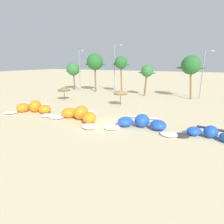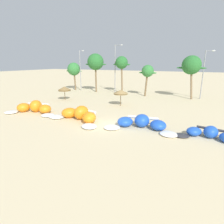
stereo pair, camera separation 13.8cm
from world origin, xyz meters
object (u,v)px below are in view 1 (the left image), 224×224
(beach_umbrella_middle, at_px, (120,92))
(lamppost_west_center, at_px, (115,67))
(beach_umbrella_near_van, at_px, (64,89))
(palm_center_right, at_px, (191,65))
(palm_left, at_px, (95,62))
(palm_leftmost, at_px, (73,69))
(lamppost_east_center, at_px, (203,72))
(kite_left, at_px, (79,115))
(kite_left_of_center, at_px, (141,123))
(palm_center_left, at_px, (147,72))
(lamppost_west, at_px, (80,69))
(palm_left_of_gap, at_px, (121,63))
(kite_far_left, at_px, (34,108))
(kite_center, at_px, (210,134))

(beach_umbrella_middle, xyz_separation_m, lamppost_west_center, (-6.55, 11.92, 3.66))
(beach_umbrella_near_van, height_order, beach_umbrella_middle, beach_umbrella_middle)
(palm_center_right, bearing_deg, palm_left, -178.65)
(palm_leftmost, relative_size, lamppost_east_center, 0.75)
(palm_left, xyz_separation_m, lamppost_east_center, (22.86, 1.67, -1.87))
(kite_left, xyz_separation_m, lamppost_east_center, (13.21, 21.79, 4.40))
(kite_left_of_center, relative_size, beach_umbrella_near_van, 3.16)
(palm_center_left, bearing_deg, lamppost_west, 178.08)
(palm_left, xyz_separation_m, palm_left_of_gap, (6.17, 0.99, -0.23))
(palm_leftmost, xyz_separation_m, palm_center_right, (27.31, 0.04, 1.18))
(beach_umbrella_middle, relative_size, palm_left_of_gap, 0.32)
(kite_far_left, bearing_deg, palm_left_of_gap, 78.35)
(kite_left, xyz_separation_m, kite_center, (14.46, 0.74, -0.22))
(lamppost_east_center, bearing_deg, palm_leftmost, -177.63)
(kite_far_left, relative_size, lamppost_west, 0.82)
(beach_umbrella_near_van, relative_size, lamppost_west_center, 0.24)
(beach_umbrella_middle, relative_size, palm_center_right, 0.32)
(beach_umbrella_near_van, bearing_deg, kite_far_left, -77.23)
(kite_far_left, bearing_deg, lamppost_west, 107.32)
(kite_far_left, height_order, palm_center_right, palm_center_right)
(kite_center, xyz_separation_m, palm_left_of_gap, (-17.94, 20.36, 6.26))
(kite_center, distance_m, palm_leftmost, 36.94)
(beach_umbrella_near_van, xyz_separation_m, palm_center_left, (12.73, 10.78, 2.93))
(beach_umbrella_middle, bearing_deg, palm_leftmost, 147.99)
(kite_left, relative_size, palm_left_of_gap, 0.98)
(kite_left_of_center, xyz_separation_m, lamppost_east_center, (5.43, 21.11, 4.51))
(palm_leftmost, distance_m, lamppost_west_center, 11.33)
(palm_left, height_order, lamppost_east_center, lamppost_east_center)
(lamppost_west, relative_size, lamppost_west_center, 0.91)
(kite_far_left, relative_size, lamppost_east_center, 0.87)
(palm_center_left, bearing_deg, kite_left, -98.23)
(palm_center_right, relative_size, lamppost_east_center, 0.90)
(beach_umbrella_near_van, height_order, palm_center_right, palm_center_right)
(kite_left_of_center, height_order, palm_leftmost, palm_leftmost)
(kite_left_of_center, distance_m, palm_center_left, 20.29)
(kite_far_left, bearing_deg, kite_left, -0.50)
(palm_left_of_gap, bearing_deg, palm_center_left, -11.24)
(palm_leftmost, height_order, palm_left, palm_left)
(palm_leftmost, height_order, lamppost_west, lamppost_west)
(kite_far_left, height_order, palm_left_of_gap, palm_left_of_gap)
(beach_umbrella_middle, xyz_separation_m, palm_center_left, (1.38, 10.42, 2.82))
(palm_left_of_gap, height_order, lamppost_west_center, lamppost_west_center)
(kite_far_left, bearing_deg, palm_center_left, 61.61)
(beach_umbrella_near_van, distance_m, lamppost_east_center, 26.51)
(kite_center, bearing_deg, lamppost_east_center, 93.39)
(palm_center_left, bearing_deg, beach_umbrella_middle, -97.57)
(palm_leftmost, relative_size, lamppost_west, 0.71)
(kite_left, distance_m, palm_left, 23.18)
(palm_left, bearing_deg, kite_left_of_center, -48.11)
(palm_center_right, bearing_deg, kite_center, -80.01)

